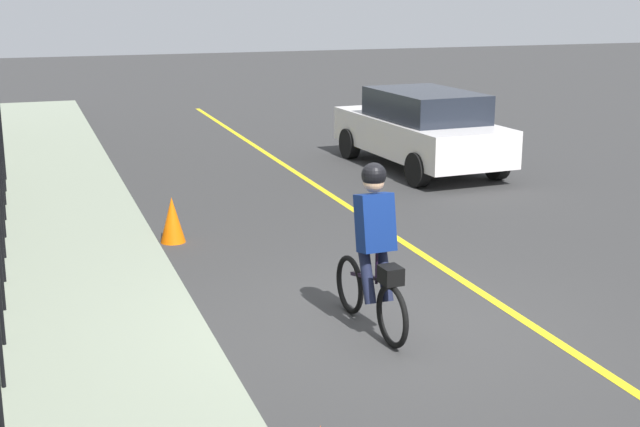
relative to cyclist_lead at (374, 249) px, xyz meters
The scene contains 6 objects.
ground_plane 0.92m from the cyclist_lead, 80.36° to the right, with size 80.00×80.00×0.00m, color #343434.
lane_line_centre 1.92m from the cyclist_lead, 89.46° to the right, with size 36.00×0.12×0.01m, color yellow.
sidewalk 3.41m from the cyclist_lead, 89.73° to the left, with size 40.00×3.20×0.15m, color gray.
cyclist_lead is the anchor object (origin of this frame).
patrol_sedan 8.75m from the cyclist_lead, 28.42° to the right, with size 4.51×2.15×1.58m.
traffic_cone_near 4.35m from the cyclist_lead, 19.40° to the left, with size 0.36×0.36×0.66m, color #F26307.
Camera 1 is at (-8.19, 3.49, 3.57)m, focal length 49.75 mm.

